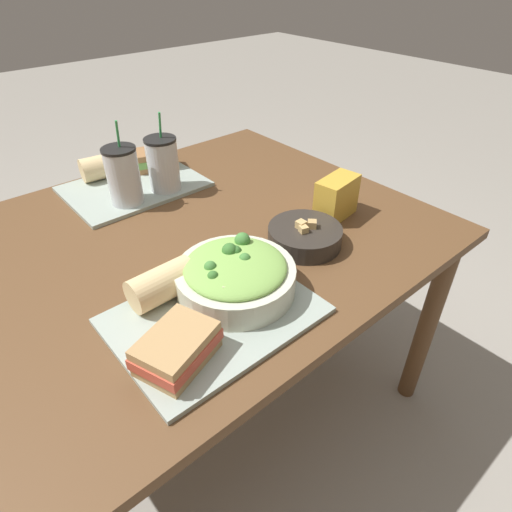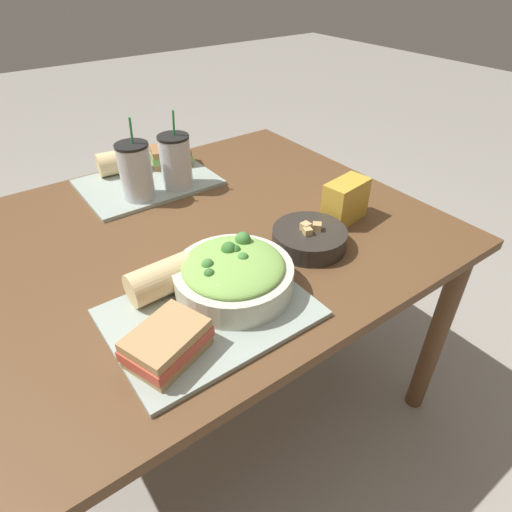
{
  "view_description": "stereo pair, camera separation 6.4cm",
  "coord_description": "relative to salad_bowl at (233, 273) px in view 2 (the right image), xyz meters",
  "views": [
    {
      "loc": [
        -0.48,
        -0.88,
        1.39
      ],
      "look_at": [
        0.04,
        -0.27,
        0.81
      ],
      "focal_mm": 30.0,
      "sensor_mm": 36.0,
      "label": 1
    },
    {
      "loc": [
        -0.43,
        -0.92,
        1.39
      ],
      "look_at": [
        0.04,
        -0.27,
        0.81
      ],
      "focal_mm": 30.0,
      "sensor_mm": 36.0,
      "label": 2
    }
  ],
  "objects": [
    {
      "name": "ground_plane",
      "position": [
        0.03,
        0.29,
        -0.8
      ],
      "size": [
        12.0,
        12.0,
        0.0
      ],
      "primitive_type": "plane",
      "color": "gray"
    },
    {
      "name": "dining_table",
      "position": [
        0.03,
        0.29,
        -0.14
      ],
      "size": [
        1.38,
        1.08,
        0.74
      ],
      "color": "brown",
      "rests_on": "ground_plane"
    },
    {
      "name": "tray_near",
      "position": [
        -0.08,
        -0.03,
        -0.05
      ],
      "size": [
        0.42,
        0.32,
        0.01
      ],
      "color": "#99A89E",
      "rests_on": "dining_table"
    },
    {
      "name": "tray_far",
      "position": [
        0.07,
        0.63,
        -0.05
      ],
      "size": [
        0.42,
        0.32,
        0.01
      ],
      "color": "#99A89E",
      "rests_on": "dining_table"
    },
    {
      "name": "salad_bowl",
      "position": [
        0.0,
        0.0,
        0.0
      ],
      "size": [
        0.27,
        0.27,
        0.11
      ],
      "color": "beige",
      "rests_on": "tray_near"
    },
    {
      "name": "soup_bowl",
      "position": [
        0.26,
        0.04,
        -0.03
      ],
      "size": [
        0.2,
        0.2,
        0.07
      ],
      "color": "#2D2823",
      "rests_on": "dining_table"
    },
    {
      "name": "sandwich_near",
      "position": [
        -0.21,
        -0.09,
        -0.01
      ],
      "size": [
        0.18,
        0.15,
        0.06
      ],
      "rotation": [
        0.0,
        0.0,
        0.35
      ],
      "color": "tan",
      "rests_on": "tray_near"
    },
    {
      "name": "baguette_near",
      "position": [
        -0.14,
        0.08,
        -0.01
      ],
      "size": [
        0.15,
        0.08,
        0.08
      ],
      "rotation": [
        0.0,
        0.0,
        1.6
      ],
      "color": "#DBBC84",
      "rests_on": "tray_near"
    },
    {
      "name": "sandwich_far",
      "position": [
        0.2,
        0.71,
        -0.01
      ],
      "size": [
        0.16,
        0.13,
        0.06
      ],
      "rotation": [
        0.0,
        0.0,
        -0.29
      ],
      "color": "olive",
      "rests_on": "tray_far"
    },
    {
      "name": "baguette_far",
      "position": [
        0.03,
        0.75,
        -0.01
      ],
      "size": [
        0.15,
        0.1,
        0.08
      ],
      "rotation": [
        0.0,
        0.0,
        1.45
      ],
      "color": "#DBBC84",
      "rests_on": "tray_far"
    },
    {
      "name": "drink_cup_dark",
      "position": [
        0.01,
        0.54,
        0.04
      ],
      "size": [
        0.1,
        0.1,
        0.25
      ],
      "color": "silver",
      "rests_on": "tray_far"
    },
    {
      "name": "drink_cup_red",
      "position": [
        0.14,
        0.54,
        0.03
      ],
      "size": [
        0.1,
        0.1,
        0.25
      ],
      "color": "silver",
      "rests_on": "tray_far"
    },
    {
      "name": "chip_bag",
      "position": [
        0.44,
        0.08,
        0.0
      ],
      "size": [
        0.14,
        0.09,
        0.12
      ],
      "rotation": [
        0.0,
        0.0,
        0.15
      ],
      "color": "gold",
      "rests_on": "dining_table"
    }
  ]
}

